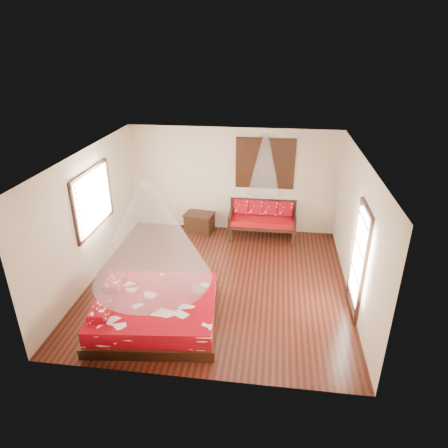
{
  "coord_description": "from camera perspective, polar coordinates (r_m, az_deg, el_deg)",
  "views": [
    {
      "loc": [
        1.09,
        -7.28,
        4.8
      ],
      "look_at": [
        0.06,
        0.52,
        1.15
      ],
      "focal_mm": 32.0,
      "sensor_mm": 36.0,
      "label": 1
    }
  ],
  "objects": [
    {
      "name": "mosquito_net_main",
      "position": [
        6.8,
        -10.6,
        -1.3
      ],
      "size": [
        2.08,
        2.08,
        1.8
      ],
      "primitive_type": "cone",
      "color": "white",
      "rests_on": "ceiling"
    },
    {
      "name": "glazed_door",
      "position": [
        7.82,
        18.63,
        -5.05
      ],
      "size": [
        0.08,
        1.02,
        2.16
      ],
      "color": "black",
      "rests_on": "floor"
    },
    {
      "name": "mosquito_net_daybed",
      "position": [
        9.94,
        5.82,
        8.39
      ],
      "size": [
        0.81,
        0.81,
        1.5
      ],
      "primitive_type": "cone",
      "color": "white",
      "rests_on": "ceiling"
    },
    {
      "name": "storage_chest",
      "position": [
        10.91,
        -3.53,
        0.27
      ],
      "size": [
        0.85,
        0.69,
        0.52
      ],
      "rotation": [
        0.0,
        0.0,
        -0.19
      ],
      "color": "black",
      "rests_on": "floor"
    },
    {
      "name": "bed",
      "position": [
        7.63,
        -9.81,
        -12.12
      ],
      "size": [
        2.44,
        2.25,
        0.65
      ],
      "rotation": [
        0.0,
        0.0,
        0.11
      ],
      "color": "black",
      "rests_on": "floor"
    },
    {
      "name": "room",
      "position": [
        8.11,
        -0.88,
        0.08
      ],
      "size": [
        5.54,
        5.54,
        2.84
      ],
      "color": "black",
      "rests_on": "ground"
    },
    {
      "name": "window_left",
      "position": [
        8.94,
        -18.17,
        3.32
      ],
      "size": [
        0.1,
        1.74,
        1.34
      ],
      "color": "black",
      "rests_on": "wall_left"
    },
    {
      "name": "wine_tray",
      "position": [
        7.62,
        -3.77,
        -9.02
      ],
      "size": [
        0.26,
        0.26,
        0.21
      ],
      "rotation": [
        0.0,
        0.0,
        0.4
      ],
      "color": "brown",
      "rests_on": "bed"
    },
    {
      "name": "daybed",
      "position": [
        10.57,
        5.51,
        0.88
      ],
      "size": [
        1.75,
        0.78,
        0.94
      ],
      "color": "black",
      "rests_on": "floor"
    },
    {
      "name": "shutter_panel",
      "position": [
        10.41,
        5.9,
        8.58
      ],
      "size": [
        1.52,
        0.06,
        1.32
      ],
      "color": "black",
      "rests_on": "wall_back"
    }
  ]
}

